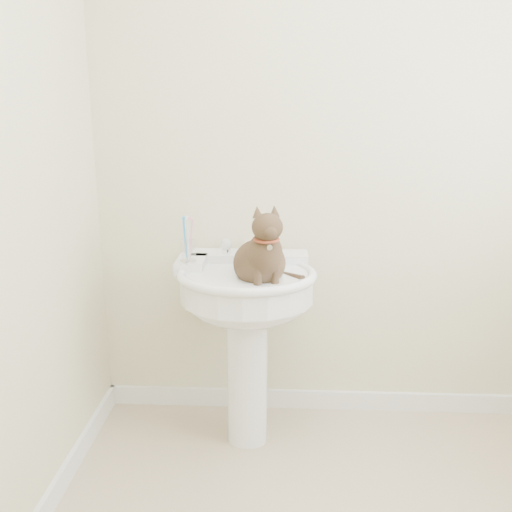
# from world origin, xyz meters

# --- Properties ---
(wall_back) EXTENTS (2.20, 0.00, 2.50)m
(wall_back) POSITION_xyz_m (0.00, 1.10, 1.25)
(wall_back) COLOR beige
(wall_back) RESTS_ON ground
(baseboard_back) EXTENTS (2.20, 0.02, 0.09)m
(baseboard_back) POSITION_xyz_m (0.00, 1.09, 0.04)
(baseboard_back) COLOR white
(baseboard_back) RESTS_ON floor
(pedestal_sink) EXTENTS (0.58, 0.57, 0.80)m
(pedestal_sink) POSITION_xyz_m (-0.41, 0.81, 0.63)
(pedestal_sink) COLOR white
(pedestal_sink) RESTS_ON floor
(faucet) EXTENTS (0.28, 0.12, 0.14)m
(faucet) POSITION_xyz_m (-0.41, 0.95, 0.84)
(faucet) COLOR silver
(faucet) RESTS_ON pedestal_sink
(soap_bar) EXTENTS (0.10, 0.08, 0.03)m
(soap_bar) POSITION_xyz_m (-0.34, 1.03, 0.82)
(soap_bar) COLOR orange
(soap_bar) RESTS_ON pedestal_sink
(toothbrush_cup) EXTENTS (0.07, 0.07, 0.18)m
(toothbrush_cup) POSITION_xyz_m (-0.65, 0.82, 0.85)
(toothbrush_cup) COLOR silver
(toothbrush_cup) RESTS_ON pedestal_sink
(cat) EXTENTS (0.23, 0.29, 0.42)m
(cat) POSITION_xyz_m (-0.35, 0.73, 0.85)
(cat) COLOR brown
(cat) RESTS_ON pedestal_sink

